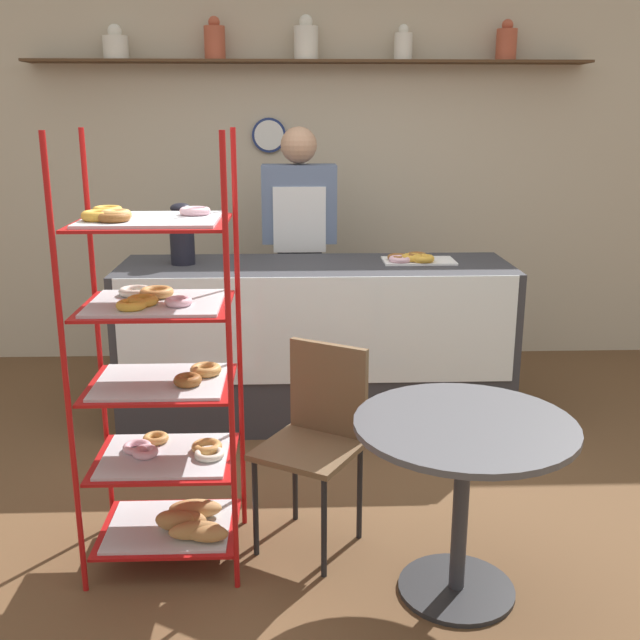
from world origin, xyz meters
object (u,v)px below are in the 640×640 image
Objects in this scene: person_worker at (300,249)px; cafe_table at (463,464)px; pastry_rack at (164,391)px; donut_tray_counter at (413,259)px; coffee_carafe at (182,235)px; cafe_chair at (318,425)px.

cafe_table is (0.58, -2.31, -0.40)m from person_worker.
pastry_rack is at bearing 165.58° from cafe_table.
coffee_carafe is at bearing 179.84° from donut_tray_counter.
person_worker is 4.84× the size of coffee_carafe.
donut_tray_counter is (0.08, 1.81, 0.43)m from cafe_table.
coffee_carafe is at bearing 124.87° from cafe_table.
donut_tray_counter is at bearing 51.15° from pastry_rack.
person_worker is 0.83m from donut_tray_counter.
coffee_carafe is (-1.26, 1.81, 0.58)m from cafe_table.
donut_tray_counter is at bearing 87.37° from cafe_table.
coffee_carafe is at bearing -143.84° from person_worker.
pastry_rack reaches higher than cafe_chair.
cafe_table is 1.94× the size of donut_tray_counter.
person_worker is 1.94m from cafe_chair.
cafe_chair is at bearing -113.47° from donut_tray_counter.
person_worker is at bearing 104.06° from cafe_table.
cafe_chair is 2.04× the size of donut_tray_counter.
person_worker is at bearing 122.45° from cafe_chair.
cafe_table is (1.14, -0.29, -0.19)m from pastry_rack.
cafe_chair is (-0.52, 0.41, -0.02)m from cafe_table.
person_worker reaches higher than cafe_table.
person_worker is 2.09× the size of cafe_table.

